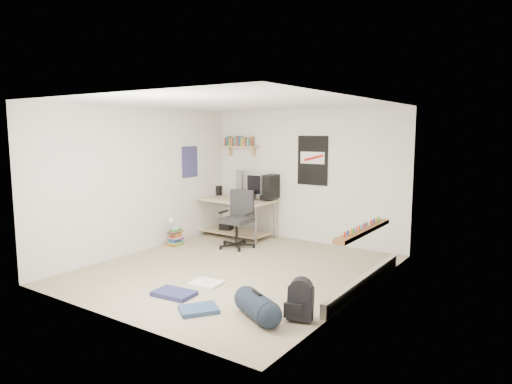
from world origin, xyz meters
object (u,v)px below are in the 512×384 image
Objects in this scene: backpack at (301,303)px; book_stack at (176,238)px; office_chair at (236,221)px; desk at (231,218)px; duffel_bag at (257,307)px.

backpack reaches higher than book_stack.
backpack is (2.52, -2.17, -0.29)m from office_chair.
office_chair reaches higher than desk.
duffel_bag is 3.59m from book_stack.
desk is 4.41× the size of book_stack.
desk reaches higher than duffel_bag.
desk is 0.92m from office_chair.
duffel_bag is at bearing -58.27° from office_chair.
office_chair is at bearing 29.44° from book_stack.
desk is 4.11m from duffel_bag.
desk reaches higher than backpack.
book_stack is at bearing -118.95° from desk.
office_chair reaches higher than backpack.
office_chair is at bearing -59.13° from desk.
backpack is 0.49m from duffel_bag.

